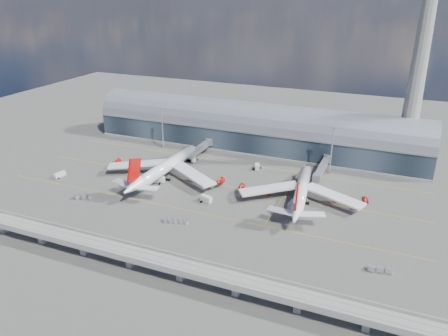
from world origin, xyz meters
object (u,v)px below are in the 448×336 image
at_px(airliner_right, 301,191).
at_px(service_truck_2, 156,180).
at_px(floodlight_mast_right, 332,150).
at_px(service_truck_1, 206,199).
at_px(control_tower, 418,71).
at_px(service_truck_0, 60,175).
at_px(service_truck_4, 257,167).
at_px(cargo_train_2, 380,270).
at_px(airliner_left, 164,168).
at_px(service_truck_3, 292,205).
at_px(cargo_train_1, 175,221).
at_px(cargo_train_0, 83,197).
at_px(floodlight_mast_left, 162,127).
at_px(service_truck_5, 192,158).

xyz_separation_m(airliner_right, service_truck_2, (-72.07, -7.51, -3.48)).
bearing_deg(floodlight_mast_right, service_truck_1, -130.13).
bearing_deg(control_tower, service_truck_0, -152.11).
distance_m(service_truck_4, cargo_train_2, 98.33).
height_order(airliner_left, airliner_right, airliner_left).
bearing_deg(service_truck_4, service_truck_3, -70.66).
xyz_separation_m(airliner_left, airliner_right, (70.65, 1.45, -0.85)).
bearing_deg(airliner_left, cargo_train_1, -53.46).
bearing_deg(airliner_right, service_truck_2, 178.12).
bearing_deg(service_truck_3, control_tower, 62.78).
xyz_separation_m(service_truck_1, cargo_train_2, (77.67, -24.90, -0.59)).
height_order(control_tower, floodlight_mast_right, control_tower).
bearing_deg(service_truck_2, control_tower, -75.38).
height_order(airliner_right, cargo_train_0, airliner_right).
height_order(service_truck_3, service_truck_4, service_truck_4).
height_order(airliner_right, cargo_train_1, airliner_right).
height_order(floodlight_mast_left, cargo_train_0, floodlight_mast_left).
xyz_separation_m(service_truck_2, service_truck_5, (3.61, 33.23, -0.07)).
distance_m(airliner_left, cargo_train_0, 42.38).
distance_m(floodlight_mast_right, service_truck_5, 76.68).
bearing_deg(service_truck_3, airliner_right, 76.87).
relative_size(service_truck_1, cargo_train_2, 0.68).
height_order(service_truck_0, service_truck_1, service_truck_1).
height_order(control_tower, floodlight_mast_left, control_tower).
bearing_deg(service_truck_3, service_truck_5, 157.11).
bearing_deg(service_truck_2, service_truck_3, -108.02).
bearing_deg(cargo_train_0, service_truck_3, -47.45).
relative_size(service_truck_2, cargo_train_2, 1.03).
bearing_deg(service_truck_5, service_truck_0, 173.31).
bearing_deg(service_truck_3, floodlight_mast_left, 157.70).
height_order(floodlight_mast_right, service_truck_3, floodlight_mast_right).
xyz_separation_m(floodlight_mast_right, service_truck_5, (-74.85, -11.46, -12.09)).
distance_m(service_truck_3, service_truck_5, 74.06).
relative_size(service_truck_5, cargo_train_0, 0.76).
relative_size(floodlight_mast_left, service_truck_1, 4.39).
bearing_deg(floodlight_mast_right, airliner_left, -153.37).
xyz_separation_m(control_tower, cargo_train_2, (-3.43, -107.59, -50.65)).
relative_size(floodlight_mast_left, cargo_train_2, 2.98).
xyz_separation_m(service_truck_0, service_truck_1, (81.71, 3.50, 0.20)).
height_order(floodlight_mast_left, airliner_right, floodlight_mast_left).
bearing_deg(floodlight_mast_right, cargo_train_1, -123.08).
height_order(service_truck_2, service_truck_5, service_truck_2).
bearing_deg(control_tower, airliner_left, -149.26).
xyz_separation_m(cargo_train_0, cargo_train_1, (50.30, -3.32, -0.18)).
bearing_deg(cargo_train_0, cargo_train_1, -68.72).
xyz_separation_m(service_truck_2, cargo_train_1, (28.34, -32.24, -0.83)).
bearing_deg(floodlight_mast_left, service_truck_1, -45.41).
bearing_deg(cargo_train_1, airliner_left, 49.07).
relative_size(service_truck_1, cargo_train_0, 0.71).
bearing_deg(service_truck_3, floodlight_mast_right, 82.79).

